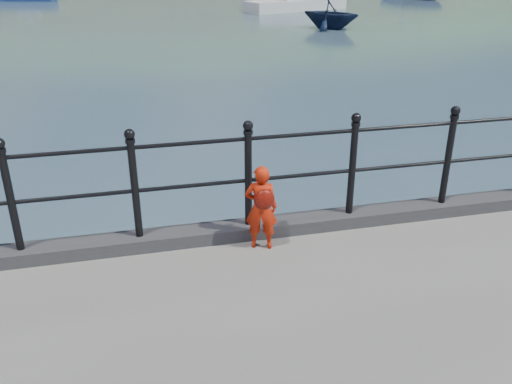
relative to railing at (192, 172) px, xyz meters
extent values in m
plane|color=#2D4251|center=(0.00, 0.15, -1.82)|extent=(600.00, 600.00, 0.00)
cube|color=#28282B|center=(0.00, 0.00, -0.75)|extent=(60.00, 0.30, 0.15)
cylinder|color=black|center=(0.00, 0.00, -0.15)|extent=(18.00, 0.04, 0.04)
cylinder|color=black|center=(0.00, 0.00, 0.32)|extent=(18.00, 0.04, 0.04)
cylinder|color=black|center=(-1.80, 0.00, -0.15)|extent=(0.08, 0.08, 1.05)
cylinder|color=black|center=(-0.60, 0.00, -0.15)|extent=(0.08, 0.08, 1.05)
sphere|color=black|center=(-0.60, 0.00, 0.47)|extent=(0.11, 0.11, 0.11)
cylinder|color=black|center=(0.60, 0.00, -0.15)|extent=(0.08, 0.08, 1.05)
sphere|color=black|center=(0.60, 0.00, 0.47)|extent=(0.11, 0.11, 0.11)
cylinder|color=black|center=(1.80, 0.00, -0.15)|extent=(0.08, 0.08, 1.05)
sphere|color=black|center=(1.80, 0.00, 0.47)|extent=(0.11, 0.11, 0.11)
cylinder|color=black|center=(3.00, 0.00, -0.15)|extent=(0.08, 0.08, 1.05)
sphere|color=black|center=(3.00, 0.00, 0.47)|extent=(0.11, 0.11, 0.11)
ellipsoid|color=#333A21|center=(20.00, 195.15, -17.22)|extent=(400.00, 100.00, 88.00)
ellipsoid|color=#387026|center=(60.00, 255.15, -29.12)|extent=(600.00, 180.00, 156.00)
imported|color=red|center=(0.67, -0.28, -0.35)|extent=(0.39, 0.32, 0.94)
ellipsoid|color=red|center=(0.67, -0.41, -0.20)|extent=(0.22, 0.11, 0.23)
imported|color=black|center=(10.06, 22.51, -1.02)|extent=(4.00, 3.99, 1.60)
cube|color=silver|center=(11.03, 31.69, -1.57)|extent=(7.56, 4.42, 0.90)
camera|label=1|loc=(-0.57, -5.25, 2.16)|focal=38.00mm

